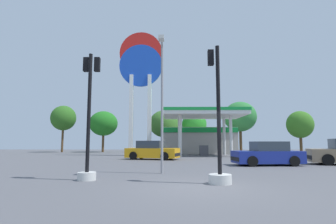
{
  "coord_description": "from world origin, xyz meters",
  "views": [
    {
      "loc": [
        -0.91,
        -8.66,
        1.42
      ],
      "look_at": [
        -1.21,
        13.43,
        3.94
      ],
      "focal_mm": 28.47,
      "sensor_mm": 36.0,
      "label": 1
    }
  ],
  "objects": [
    {
      "name": "car_2",
      "position": [
        5.06,
        8.18,
        0.67
      ],
      "size": [
        4.25,
        2.15,
        1.48
      ],
      "color": "black",
      "rests_on": "ground"
    },
    {
      "name": "station_pole_sign",
      "position": [
        -4.32,
        20.18,
        8.94
      ],
      "size": [
        4.79,
        0.56,
        13.77
      ],
      "color": "white",
      "rests_on": "ground"
    },
    {
      "name": "corner_streetlamp",
      "position": [
        -1.36,
        3.56,
        3.74
      ],
      "size": [
        0.24,
        1.48,
        6.13
      ],
      "color": "gray",
      "rests_on": "ground"
    },
    {
      "name": "tree_1",
      "position": [
        -10.94,
        30.35,
        4.17
      ],
      "size": [
        4.12,
        4.12,
        5.99
      ],
      "color": "brown",
      "rests_on": "ground"
    },
    {
      "name": "tree_4",
      "position": [
        9.09,
        30.12,
        5.13
      ],
      "size": [
        4.73,
        4.73,
        7.32
      ],
      "color": "brown",
      "rests_on": "ground"
    },
    {
      "name": "tree_5",
      "position": [
        16.75,
        28.1,
        3.84
      ],
      "size": [
        3.55,
        3.55,
        5.71
      ],
      "color": "brown",
      "rests_on": "ground"
    },
    {
      "name": "gas_station",
      "position": [
        2.5,
        25.6,
        2.04
      ],
      "size": [
        9.06,
        13.37,
        4.81
      ],
      "color": "#ADA89E",
      "rests_on": "ground"
    },
    {
      "name": "traffic_signal_1",
      "position": [
        -4.12,
        1.6,
        1.87
      ],
      "size": [
        0.69,
        0.7,
        4.92
      ],
      "color": "silver",
      "rests_on": "ground"
    },
    {
      "name": "traffic_signal_0",
      "position": [
        0.73,
        0.74,
        1.29
      ],
      "size": [
        0.79,
        0.79,
        4.91
      ],
      "color": "silver",
      "rests_on": "ground"
    },
    {
      "name": "car_1",
      "position": [
        -2.54,
        13.88,
        0.7
      ],
      "size": [
        4.66,
        2.92,
        1.55
      ],
      "color": "black",
      "rests_on": "ground"
    },
    {
      "name": "tree_0",
      "position": [
        -16.81,
        30.06,
        4.95
      ],
      "size": [
        3.6,
        3.6,
        6.79
      ],
      "color": "brown",
      "rests_on": "ground"
    },
    {
      "name": "ground_plane",
      "position": [
        0.0,
        0.0,
        0.0
      ],
      "size": [
        90.0,
        90.0,
        0.0
      ],
      "primitive_type": "plane",
      "color": "#56565B",
      "rests_on": "ground"
    },
    {
      "name": "tree_3",
      "position": [
        2.45,
        30.72,
        4.08
      ],
      "size": [
        3.63,
        3.63,
        5.79
      ],
      "color": "brown",
      "rests_on": "ground"
    },
    {
      "name": "tree_2",
      "position": [
        -1.99,
        29.42,
        4.06
      ],
      "size": [
        4.23,
        4.23,
        6.0
      ],
      "color": "brown",
      "rests_on": "ground"
    }
  ]
}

